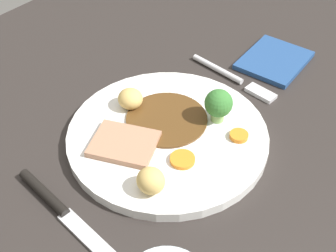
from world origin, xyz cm
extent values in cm
cube|color=#2B2623|center=(0.00, 0.00, 1.80)|extent=(120.00, 84.00, 3.60)
cylinder|color=white|center=(-0.08, 2.59, 4.30)|extent=(26.14, 26.14, 1.40)
cylinder|color=#563819|center=(-1.75, 1.00, 5.15)|extent=(10.89, 10.89, 0.30)
cube|color=tan|center=(5.42, -0.42, 5.40)|extent=(8.92, 9.77, 0.80)
ellipsoid|color=#D8B260|center=(-0.81, -4.61, 6.33)|extent=(4.70, 4.75, 2.67)
ellipsoid|color=#D8B260|center=(8.50, 7.10, 6.46)|extent=(4.18, 4.32, 2.92)
cylinder|color=orange|center=(-4.98, 10.27, 5.31)|extent=(2.40, 2.40, 0.62)
cylinder|color=orange|center=(2.81, 7.21, 5.27)|extent=(3.09, 3.09, 0.55)
cylinder|color=#8CB766|center=(-6.04, 6.18, 5.77)|extent=(1.73, 1.73, 1.55)
sphere|color=#387A33|center=(-6.04, 6.18, 7.85)|extent=(3.72, 3.72, 3.72)
cylinder|color=silver|center=(-16.68, -1.05, 4.05)|extent=(1.74, 9.54, 0.90)
cube|color=silver|center=(-15.95, 7.17, 3.90)|extent=(2.39, 4.66, 0.60)
cylinder|color=black|center=(16.30, -2.59, 4.20)|extent=(1.97, 8.57, 1.20)
cube|color=silver|center=(17.12, 6.37, 3.80)|extent=(2.65, 10.61, 0.40)
cube|color=navy|center=(-24.39, 4.61, 4.00)|extent=(11.48, 9.60, 0.80)
camera|label=1|loc=(33.11, 29.69, 45.76)|focal=48.83mm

